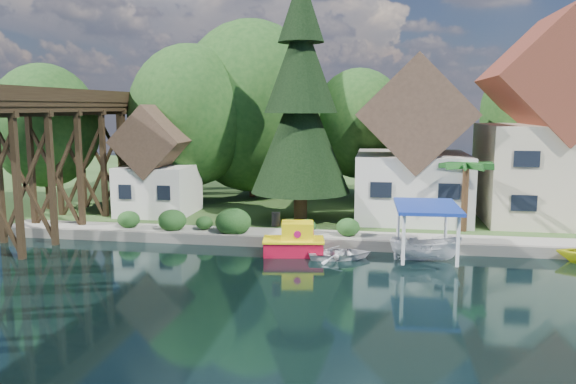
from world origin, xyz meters
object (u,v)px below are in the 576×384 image
Objects in this scene: shed at (158,168)px; palm_tree at (466,167)px; house_center at (549,133)px; tugboat at (294,242)px; house_left at (412,151)px; trestle_bridge at (10,157)px; boat_canopy at (426,237)px; conifer at (301,104)px; boat_white_a at (340,252)px.

palm_tree is (21.05, -2.59, 0.68)m from shed.
house_center reaches higher than tugboat.
shed is (-18.00, -1.50, -1.31)m from house_left.
trestle_bridge is 23.68m from boat_canopy.
conifer reaches higher than house_left.
conifer is at bearing 95.15° from tugboat.
house_center is 17.92m from boat_white_a.
palm_tree is (-5.95, -4.59, -1.91)m from house_center.
boat_white_a is (-13.26, -10.42, -6.06)m from house_center.
trestle_bridge is at bearing -165.50° from palm_tree.
boat_canopy is (0.30, -9.60, -3.83)m from house_left.
house_left is 1.40× the size of shed.
house_center is 4.01× the size of boat_white_a.
house_center is at bearing 10.97° from conifer.
boat_canopy is at bearing -116.45° from palm_tree.
conifer reaches higher than house_center.
house_left is 9.10m from house_center.
palm_tree is 1.33× the size of boat_white_a.
palm_tree is 10.22m from boat_white_a.
trestle_bridge reaches higher than palm_tree.
house_left reaches higher than tugboat.
shed is at bearing -175.76° from house_center.
palm_tree is 6.94m from boat_canopy.
tugboat is (-6.82, -9.51, -4.40)m from house_left.
house_left is 0.67× the size of conifer.
palm_tree is 0.95× the size of boat_canopy.
tugboat is 7.15m from boat_canopy.
boat_white_a is 0.72× the size of boat_canopy.
trestle_bridge is at bearing -154.79° from house_left.
conifer is at bearing -6.40° from shed.
house_left is at bearing 91.82° from boat_canopy.
house_center is 3.84× the size of tugboat.
house_center is at bearing 49.29° from boat_canopy.
house_center is 1.77× the size of shed.
shed reaches higher than palm_tree.
boat_canopy is (-2.74, -5.51, -3.20)m from palm_tree.
shed is at bearing 144.38° from tugboat.
shed is 14.09m from tugboat.
house_center reaches higher than boat_white_a.
trestle_bridge is 10.69m from shed.
trestle_bridge is 16.87m from tugboat.
boat_white_a is at bearing 2.76° from trestle_bridge.
conifer is 12.56m from boat_canopy.
boat_canopy is (7.13, -0.10, 0.57)m from tugboat.
tugboat is at bearing 179.22° from boat_canopy.
house_center is at bearing 3.18° from house_left.
tugboat is 1.04× the size of boat_white_a.
shed is 0.48× the size of conifer.
house_left is 11.81m from boat_white_a.
boat_white_a is at bearing -141.39° from palm_tree.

